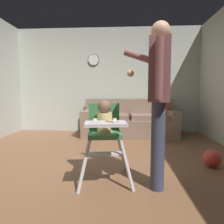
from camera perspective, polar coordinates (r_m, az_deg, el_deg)
The scene contains 7 objects.
ground at distance 2.63m, azimuth -6.25°, elevation -17.89°, with size 6.28×6.88×0.10m, color brown.
wall_far at distance 5.07m, azimuth -1.32°, elevation 9.40°, with size 5.48×0.06×2.67m, color #B7BEB2.
couch at distance 4.58m, azimuth 5.27°, elevation -2.82°, with size 2.17×0.86×0.86m.
high_chair at distance 2.14m, azimuth -2.24°, elevation -4.15°, with size 0.68×0.78×0.93m.
adult_standing at distance 2.02m, azimuth 13.68°, elevation 4.72°, with size 0.51×0.56×1.71m.
toy_ball_second at distance 3.00m, azimuth 27.72°, elevation -12.10°, with size 0.24×0.24×0.24m, color #D13D33.
wall_clock at distance 5.13m, azimuth -5.53°, elevation 15.20°, with size 0.29×0.04×0.29m.
Camera 1 is at (0.41, -2.38, 0.99)m, focal length 30.67 mm.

